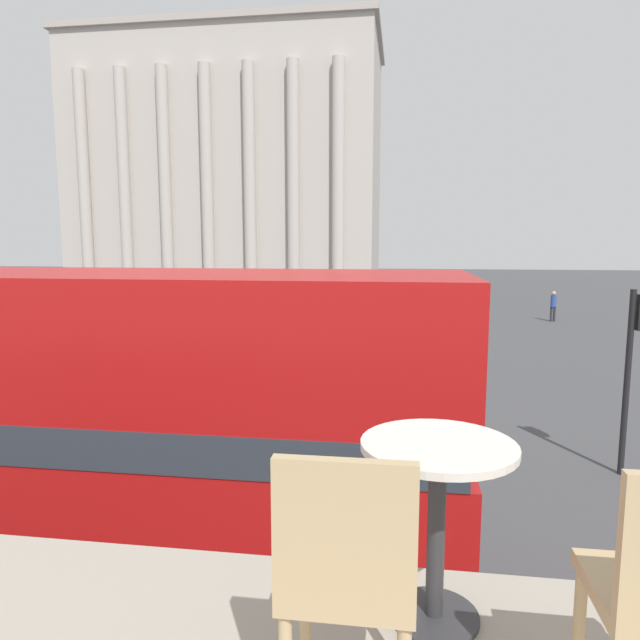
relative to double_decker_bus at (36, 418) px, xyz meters
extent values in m
cylinder|color=black|center=(4.10, 1.25, -1.88)|extent=(0.98, 0.22, 0.98)
cube|color=#B71414|center=(0.00, 0.00, -1.00)|extent=(11.00, 2.51, 1.76)
cube|color=#2D3842|center=(0.00, 0.00, 0.11)|extent=(10.78, 2.53, 0.45)
cube|color=#B71414|center=(0.00, 0.00, 1.12)|extent=(11.00, 2.51, 1.58)
cylinder|color=#2D2D30|center=(4.86, -4.45, 0.79)|extent=(0.36, 0.36, 0.02)
cylinder|color=#2D2D30|center=(4.86, -4.45, 1.14)|extent=(0.07, 0.07, 0.68)
cylinder|color=silver|center=(4.86, -4.45, 1.50)|extent=(0.60, 0.60, 0.03)
cylinder|color=tan|center=(4.39, -4.77, 1.00)|extent=(0.04, 0.04, 0.44)
cylinder|color=tan|center=(4.73, -4.77, 1.00)|extent=(0.04, 0.04, 0.44)
cube|color=tan|center=(4.56, -4.94, 1.25)|extent=(0.40, 0.40, 0.05)
cube|color=tan|center=(4.56, -5.12, 1.48)|extent=(0.40, 0.04, 0.42)
cylinder|color=tan|center=(5.31, -4.75, 1.00)|extent=(0.04, 0.04, 0.44)
cube|color=#BCB2A8|center=(-9.94, 42.15, 8.01)|extent=(24.74, 12.51, 20.76)
cube|color=#ADA399|center=(-9.94, 42.15, 18.65)|extent=(25.34, 13.11, 0.50)
cylinder|color=#BCB2A8|center=(-19.84, 35.44, 6.46)|extent=(0.90, 0.90, 17.65)
cylinder|color=#BCB2A8|center=(-16.54, 35.44, 6.46)|extent=(0.90, 0.90, 17.65)
cylinder|color=#BCB2A8|center=(-13.24, 35.44, 6.46)|extent=(0.90, 0.90, 17.65)
cylinder|color=#BCB2A8|center=(-9.94, 35.44, 6.46)|extent=(0.90, 0.90, 17.65)
cylinder|color=#BCB2A8|center=(-6.64, 35.44, 6.46)|extent=(0.90, 0.90, 17.65)
cylinder|color=#BCB2A8|center=(-3.35, 35.44, 6.46)|extent=(0.90, 0.90, 17.65)
cylinder|color=#BCB2A8|center=(-0.05, 35.44, 6.46)|extent=(0.90, 0.90, 17.65)
cylinder|color=black|center=(9.15, 5.16, -0.49)|extent=(0.12, 0.12, 3.75)
cylinder|color=black|center=(-1.54, 11.20, -0.57)|extent=(0.12, 0.12, 3.59)
cube|color=black|center=(-1.36, 11.20, 0.77)|extent=(0.20, 0.24, 0.70)
sphere|color=green|center=(-1.25, 11.20, 0.92)|extent=(0.14, 0.14, 0.14)
cylinder|color=black|center=(-2.15, 22.35, -2.07)|extent=(0.60, 0.18, 0.60)
cylinder|color=black|center=(-2.15, 20.60, -2.07)|extent=(0.60, 0.18, 0.60)
cylinder|color=black|center=(-4.95, 22.35, -2.07)|extent=(0.60, 0.18, 0.60)
cylinder|color=black|center=(-4.95, 20.60, -2.07)|extent=(0.60, 0.18, 0.60)
cube|color=#B2B5BA|center=(-3.55, 21.47, -1.79)|extent=(4.20, 1.75, 0.55)
cube|color=#2D3842|center=(-3.75, 21.47, -1.27)|extent=(1.89, 1.61, 0.50)
cylinder|color=#282B33|center=(-5.21, 10.15, -1.94)|extent=(0.14, 0.14, 0.86)
cylinder|color=#282B33|center=(-5.03, 10.15, -1.94)|extent=(0.14, 0.14, 0.86)
cylinder|color=slate|center=(-5.12, 10.15, -1.17)|extent=(0.32, 0.32, 0.68)
sphere|color=tan|center=(-5.12, 10.15, -0.72)|extent=(0.23, 0.23, 0.23)
cylinder|color=#282B33|center=(13.48, 28.51, -1.93)|extent=(0.14, 0.14, 0.87)
cylinder|color=#282B33|center=(13.66, 28.51, -1.93)|extent=(0.14, 0.14, 0.87)
cylinder|color=#284799|center=(13.57, 28.51, -1.16)|extent=(0.32, 0.32, 0.69)
sphere|color=tan|center=(13.57, 28.51, -0.70)|extent=(0.23, 0.23, 0.23)
camera|label=1|loc=(4.71, -6.59, 2.27)|focal=32.00mm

